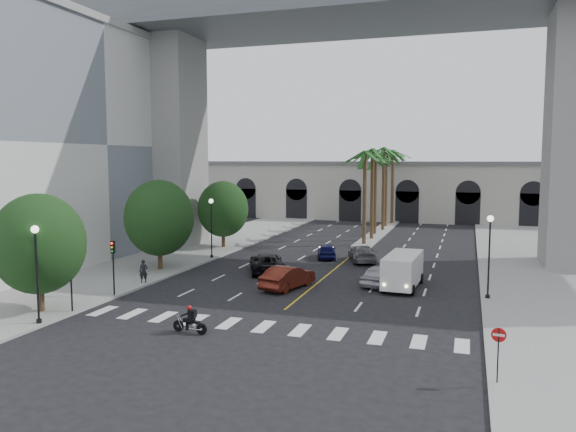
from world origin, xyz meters
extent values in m
plane|color=black|center=(0.00, 0.00, 0.00)|extent=(140.00, 140.00, 0.00)
cube|color=gray|center=(-15.00, 15.00, 0.07)|extent=(8.00, 100.00, 0.15)
cube|color=gray|center=(15.00, 15.00, 0.07)|extent=(8.00, 100.00, 0.15)
cube|color=gray|center=(0.00, 38.00, 0.10)|extent=(2.00, 24.00, 0.20)
cube|color=silver|center=(-27.00, 12.00, 10.00)|extent=(16.00, 32.00, 20.00)
cube|color=gray|center=(-27.00, 12.00, 20.30)|extent=(16.50, 32.50, 0.60)
cube|color=#B9B6A6|center=(0.00, 55.00, 4.00)|extent=(70.00, 10.00, 8.00)
cube|color=slate|center=(0.00, 55.00, 8.25)|extent=(71.00, 10.50, 0.50)
cube|color=gray|center=(-18.50, 22.00, 10.40)|extent=(5.00, 6.00, 20.80)
cube|color=slate|center=(5.00, 22.00, 22.00)|extent=(75.00, 13.00, 2.50)
cylinder|color=#47331E|center=(0.00, 28.00, 4.75)|extent=(0.40, 0.40, 9.50)
cylinder|color=#47331E|center=(0.10, 32.00, 4.90)|extent=(0.40, 0.40, 9.80)
cylinder|color=#47331E|center=(-0.20, 36.00, 4.65)|extent=(0.40, 0.40, 9.30)
cylinder|color=#47331E|center=(0.15, 40.00, 5.05)|extent=(0.40, 0.40, 10.10)
cylinder|color=#47331E|center=(-0.10, 44.00, 4.80)|extent=(0.40, 0.40, 9.60)
cylinder|color=#47331E|center=(0.20, 48.00, 4.95)|extent=(0.40, 0.40, 9.90)
cylinder|color=#382616|center=(-13.00, -3.00, 1.17)|extent=(0.36, 0.36, 2.34)
ellipsoid|color=black|center=(-13.00, -3.00, 4.03)|extent=(5.20, 5.20, 5.72)
cylinder|color=#382616|center=(-13.00, 10.00, 1.22)|extent=(0.36, 0.36, 2.45)
ellipsoid|color=black|center=(-13.00, 10.00, 4.22)|extent=(5.44, 5.44, 5.98)
cylinder|color=#382616|center=(-13.00, 22.00, 1.13)|extent=(0.36, 0.36, 2.27)
ellipsoid|color=black|center=(-13.00, 22.00, 3.91)|extent=(5.04, 5.04, 5.54)
cylinder|color=black|center=(-11.40, -5.00, 0.18)|extent=(0.28, 0.28, 0.36)
cylinder|color=black|center=(-11.40, -5.00, 2.60)|extent=(0.11, 0.11, 5.00)
sphere|color=white|center=(-11.40, -5.00, 5.15)|extent=(0.40, 0.40, 0.40)
cylinder|color=black|center=(-11.40, 16.00, 0.18)|extent=(0.28, 0.28, 0.36)
cylinder|color=black|center=(-11.40, 16.00, 2.60)|extent=(0.11, 0.11, 5.00)
sphere|color=white|center=(-11.40, 16.00, 5.15)|extent=(0.40, 0.40, 0.40)
cylinder|color=black|center=(11.40, 8.00, 0.18)|extent=(0.28, 0.28, 0.36)
cylinder|color=black|center=(11.40, 8.00, 2.60)|extent=(0.11, 0.11, 5.00)
sphere|color=white|center=(11.40, 8.00, 5.15)|extent=(0.40, 0.40, 0.40)
cylinder|color=black|center=(-11.30, -2.50, 1.75)|extent=(0.10, 0.10, 3.50)
cube|color=black|center=(-11.30, -2.50, 3.25)|extent=(0.25, 0.18, 0.80)
cylinder|color=black|center=(-11.30, 1.50, 1.75)|extent=(0.10, 0.10, 3.50)
cube|color=black|center=(-11.30, 1.50, 3.25)|extent=(0.25, 0.18, 0.80)
cylinder|color=black|center=(-3.88, -3.59, 0.29)|extent=(0.59, 0.16, 0.58)
cylinder|color=black|center=(-2.49, -3.74, 0.29)|extent=(0.59, 0.16, 0.58)
cube|color=silver|center=(-3.14, -3.67, 0.37)|extent=(0.41, 0.31, 0.25)
cube|color=black|center=(-3.29, -3.65, 0.64)|extent=(0.55, 0.27, 0.19)
cube|color=black|center=(-2.85, -3.70, 0.60)|extent=(0.46, 0.28, 0.12)
cylinder|color=black|center=(-3.67, -3.61, 0.85)|extent=(0.08, 0.53, 0.03)
cube|color=black|center=(-3.07, -3.68, 0.97)|extent=(0.29, 0.39, 0.50)
cube|color=black|center=(-2.92, -3.69, 1.02)|extent=(0.17, 0.30, 0.37)
sphere|color=#AC0B0D|center=(-3.21, -3.66, 1.30)|extent=(0.25, 0.25, 0.25)
imported|color=#ADADB2|center=(4.37, 10.21, 0.73)|extent=(2.61, 4.57, 1.47)
imported|color=#501910|center=(-1.50, 7.28, 0.79)|extent=(2.84, 5.04, 1.57)
imported|color=black|center=(-4.76, 12.04, 0.75)|extent=(4.42, 5.95, 1.50)
imported|color=#58585C|center=(1.50, 18.81, 0.71)|extent=(3.43, 5.26, 1.42)
imported|color=#0D0E40|center=(-1.81, 19.47, 0.67)|extent=(2.55, 4.19, 1.33)
cube|color=silver|center=(5.94, 9.82, 1.32)|extent=(2.34, 5.58, 2.02)
cube|color=black|center=(5.79, 7.24, 1.57)|extent=(1.88, 0.36, 0.86)
cylinder|color=black|center=(4.87, 7.95, 0.35)|extent=(0.32, 0.72, 0.71)
cylinder|color=black|center=(6.79, 7.84, 0.35)|extent=(0.32, 0.72, 0.71)
cylinder|color=black|center=(5.09, 11.80, 0.35)|extent=(0.32, 0.72, 0.71)
cylinder|color=black|center=(7.01, 11.68, 0.35)|extent=(0.32, 0.72, 0.71)
imported|color=black|center=(-11.50, 5.24, 0.96)|extent=(0.69, 0.56, 1.62)
imported|color=black|center=(-17.79, 2.05, 1.06)|extent=(1.10, 1.01, 1.82)
cylinder|color=black|center=(11.35, -6.01, 1.14)|extent=(0.05, 0.05, 2.28)
cylinder|color=#AE0D0C|center=(11.35, -6.01, 2.04)|extent=(0.57, 0.11, 0.57)
cube|color=silver|center=(11.35, -6.01, 2.04)|extent=(0.44, 0.08, 0.10)
camera|label=1|loc=(10.08, -28.52, 8.78)|focal=35.00mm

